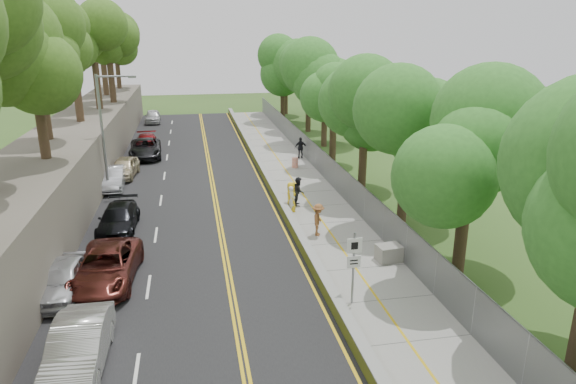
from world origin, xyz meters
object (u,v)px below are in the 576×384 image
at_px(signpost, 354,260).
at_px(car_2, 106,267).
at_px(car_1, 79,347).
at_px(streetlight, 106,127).
at_px(concrete_block, 389,253).
at_px(car_0, 63,279).
at_px(person_far, 301,148).
at_px(construction_barrel, 295,163).
at_px(painter_0, 291,197).

relative_size(signpost, car_2, 0.56).
xyz_separation_m(signpost, car_2, (-10.05, 3.77, -1.16)).
bearing_deg(car_1, streetlight, 95.17).
distance_m(concrete_block, car_0, 14.64).
xyz_separation_m(car_2, person_far, (13.20, 20.78, 0.15)).
distance_m(construction_barrel, painter_0, 10.41).
bearing_deg(car_0, construction_barrel, 57.75).
height_order(concrete_block, car_0, car_0).
relative_size(signpost, construction_barrel, 3.81).
relative_size(concrete_block, painter_0, 0.63).
xyz_separation_m(construction_barrel, person_far, (1.12, 3.06, 0.50)).
bearing_deg(car_0, car_2, 31.35).
relative_size(signpost, concrete_block, 2.68).
bearing_deg(car_1, concrete_block, 25.13).
bearing_deg(signpost, concrete_block, 50.17).
relative_size(streetlight, painter_0, 4.33).
height_order(streetlight, signpost, streetlight).
relative_size(concrete_block, car_0, 0.27).
distance_m(signpost, car_0, 12.08).
xyz_separation_m(painter_0, person_far, (3.45, 13.20, -0.02)).
bearing_deg(person_far, car_0, 59.48).
relative_size(concrete_block, person_far, 0.64).
xyz_separation_m(signpost, construction_barrel, (2.03, 21.49, -1.51)).
relative_size(car_2, painter_0, 2.98).
xyz_separation_m(streetlight, car_1, (1.46, -19.32, -3.82)).
bearing_deg(painter_0, car_2, 129.17).
bearing_deg(streetlight, person_far, 27.20).
height_order(signpost, car_1, signpost).
bearing_deg(construction_barrel, car_1, -116.90).
bearing_deg(signpost, person_far, 82.69).
xyz_separation_m(concrete_block, car_2, (-13.03, 0.20, 0.37)).
bearing_deg(signpost, car_0, 165.78).
xyz_separation_m(car_1, car_2, (0.00, 6.08, -0.01)).
bearing_deg(construction_barrel, signpost, -95.38).
height_order(construction_barrel, car_0, car_0).
xyz_separation_m(car_0, person_far, (14.80, 21.60, 0.18)).
relative_size(signpost, person_far, 1.71).
distance_m(car_0, painter_0, 14.12).
height_order(signpost, construction_barrel, signpost).
bearing_deg(person_far, streetlight, 31.10).
height_order(signpost, person_far, signpost).
bearing_deg(car_0, car_1, -68.92).
distance_m(concrete_block, car_1, 14.30).
distance_m(streetlight, signpost, 20.72).
relative_size(streetlight, construction_barrel, 9.82).
distance_m(car_2, painter_0, 12.35).
bearing_deg(car_0, person_far, 59.74).
height_order(signpost, car_0, signpost).
distance_m(concrete_block, car_2, 13.03).
bearing_deg(car_0, streetlight, 93.60).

